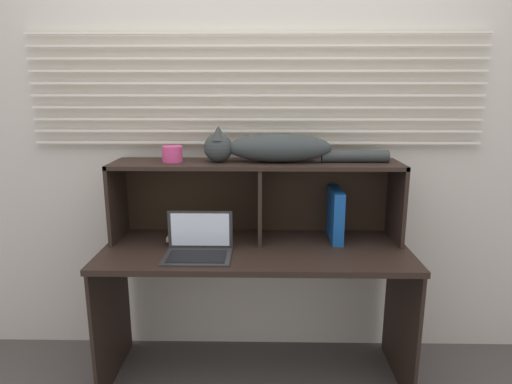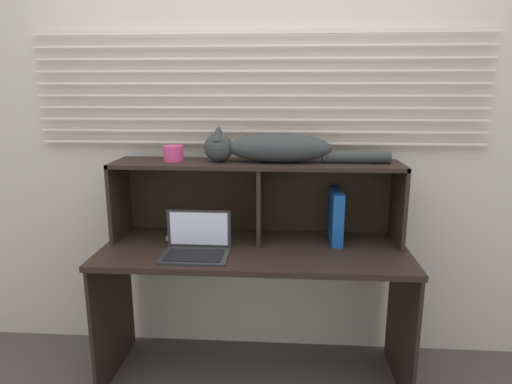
# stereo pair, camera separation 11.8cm
# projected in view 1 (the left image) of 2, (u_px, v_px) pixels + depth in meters

# --- Properties ---
(back_panel_with_blinds) EXTENTS (4.40, 0.08, 2.50)m
(back_panel_with_blinds) POSITION_uv_depth(u_px,v_px,m) (257.00, 145.00, 2.52)
(back_panel_with_blinds) COLOR beige
(back_panel_with_blinds) RESTS_ON ground
(desk) EXTENTS (1.59, 0.63, 0.76)m
(desk) POSITION_uv_depth(u_px,v_px,m) (256.00, 273.00, 2.32)
(desk) COLOR black
(desk) RESTS_ON ground
(hutch_shelf_unit) EXTENTS (1.54, 0.31, 0.43)m
(hutch_shelf_unit) POSITION_uv_depth(u_px,v_px,m) (257.00, 183.00, 2.40)
(hutch_shelf_unit) COLOR black
(hutch_shelf_unit) RESTS_ON desk
(cat) EXTENTS (0.98, 0.18, 0.19)m
(cat) POSITION_uv_depth(u_px,v_px,m) (272.00, 148.00, 2.32)
(cat) COLOR #323836
(cat) RESTS_ON hutch_shelf_unit
(laptop) EXTENTS (0.33, 0.24, 0.21)m
(laptop) POSITION_uv_depth(u_px,v_px,m) (198.00, 247.00, 2.18)
(laptop) COLOR #292929
(laptop) RESTS_ON desk
(binder_upright) EXTENTS (0.06, 0.27, 0.28)m
(binder_upright) POSITION_uv_depth(u_px,v_px,m) (335.00, 214.00, 2.40)
(binder_upright) COLOR #144993
(binder_upright) RESTS_ON desk
(book_stack) EXTENTS (0.21, 0.24, 0.04)m
(book_stack) POSITION_uv_depth(u_px,v_px,m) (189.00, 235.00, 2.43)
(book_stack) COLOR #3B5174
(book_stack) RESTS_ON desk
(small_basket) EXTENTS (0.11, 0.11, 0.08)m
(small_basket) POSITION_uv_depth(u_px,v_px,m) (172.00, 154.00, 2.34)
(small_basket) COLOR #D04179
(small_basket) RESTS_ON hutch_shelf_unit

